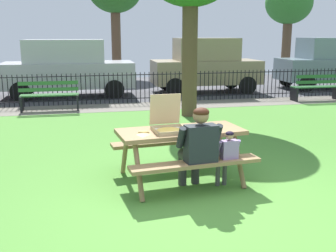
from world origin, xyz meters
name	(u,v)px	position (x,y,z in m)	size (l,w,h in m)	color
ground	(175,160)	(0.00, 2.07, -0.01)	(28.00, 12.14, 0.02)	#508D36
cobblestone_walkway	(133,107)	(0.00, 7.44, 0.00)	(28.00, 1.40, 0.01)	slate
street_asphalt	(118,88)	(0.00, 11.95, -0.01)	(28.00, 7.63, 0.01)	#424247
picnic_table_foreground	(180,141)	(-0.16, 1.08, 0.60)	(1.94, 1.65, 0.79)	olive
pizza_box_open	(168,124)	(-0.34, 1.06, 0.87)	(0.49, 0.54, 0.51)	tan
pizza_slice_on_table	(143,134)	(-0.73, 0.93, 0.78)	(0.19, 0.27, 0.02)	#EAD168
adult_at_table	(198,146)	(-0.04, 0.59, 0.66)	(0.63, 0.62, 1.19)	#333333
child_at_table	(227,154)	(0.38, 0.61, 0.51)	(0.34, 0.33, 0.84)	#4B4B4B
iron_fence_streetside	(129,88)	(0.00, 8.14, 0.49)	(19.92, 0.03, 0.96)	black
park_bench_center	(50,96)	(-2.36, 7.30, 0.42)	(1.60, 0.47, 0.85)	#316A32
park_bench_right	(317,88)	(6.00, 7.30, 0.42)	(1.61, 0.52, 0.85)	#2A5E30
parked_car_left	(68,67)	(-1.88, 9.95, 1.01)	(4.45, 2.02, 1.94)	#B7B7BC
parked_car_center	(206,65)	(3.07, 9.95, 1.01)	(3.95, 1.93, 1.98)	#968463
parked_car_right	(329,63)	(8.18, 9.95, 1.01)	(3.99, 2.02, 1.98)	slate
far_tree_center	(289,5)	(10.02, 16.80, 3.71)	(2.58, 2.58, 4.98)	brown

